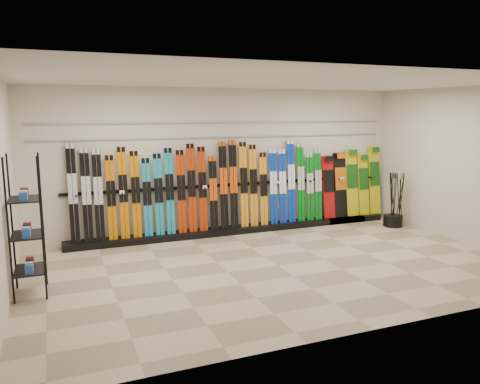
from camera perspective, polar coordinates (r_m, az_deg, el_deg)
name	(u,v)px	position (r m, az deg, el deg)	size (l,w,h in m)	color
floor	(278,266)	(7.87, 4.65, -8.94)	(8.00, 8.00, 0.00)	gray
back_wall	(225,161)	(9.81, -1.79, 3.78)	(8.00, 8.00, 0.00)	beige
left_wall	(1,192)	(6.76, -27.08, 0.02)	(5.00, 5.00, 0.00)	beige
right_wall	(466,166)	(9.98, 25.80, 2.92)	(5.00, 5.00, 0.00)	beige
ceiling	(281,80)	(7.48, 4.97, 13.41)	(8.00, 8.00, 0.00)	silver
ski_rack_base	(239,229)	(9.94, -0.09, -4.58)	(8.00, 0.40, 0.12)	black
skis	(207,189)	(9.55, -4.03, 0.35)	(5.37, 0.18, 1.84)	black
snowboards	(352,184)	(11.21, 13.49, 0.99)	(1.57, 0.24, 1.59)	#990C0C
accessory_rack	(26,226)	(7.05, -24.59, -3.77)	(0.40, 0.60, 1.95)	black
pole_bin	(393,221)	(10.98, 18.13, -3.34)	(0.42, 0.42, 0.25)	black
ski_poles	(396,200)	(10.87, 18.47, -0.88)	(0.31, 0.41, 1.18)	black
slatwall_rail_0	(226,137)	(9.75, -1.77, 6.69)	(7.60, 0.02, 0.03)	gray
slatwall_rail_1	(226,123)	(9.74, -1.78, 8.45)	(7.60, 0.02, 0.03)	gray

